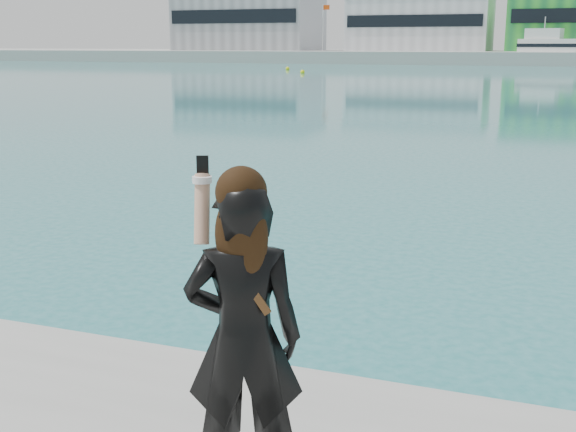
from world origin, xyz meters
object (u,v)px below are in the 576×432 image
object	(u,v)px
motor_yacht	(551,52)
buoy_extra	(302,73)
woman	(243,329)
buoy_far	(288,70)

from	to	relation	value
motor_yacht	buoy_extra	size ratio (longest dim) A/B	31.82
woman	buoy_extra	bearing A→B (deg)	-91.56
buoy_far	buoy_extra	xyz separation A→B (m)	(5.35, -9.61, 0.00)
motor_yacht	buoy_far	bearing A→B (deg)	-123.55
motor_yacht	buoy_far	world-z (taller)	motor_yacht
woman	buoy_far	bearing A→B (deg)	-90.32
motor_yacht	woman	bearing A→B (deg)	-78.27
buoy_extra	buoy_far	bearing A→B (deg)	119.08
motor_yacht	woman	distance (m)	114.50
motor_yacht	woman	size ratio (longest dim) A/B	8.46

